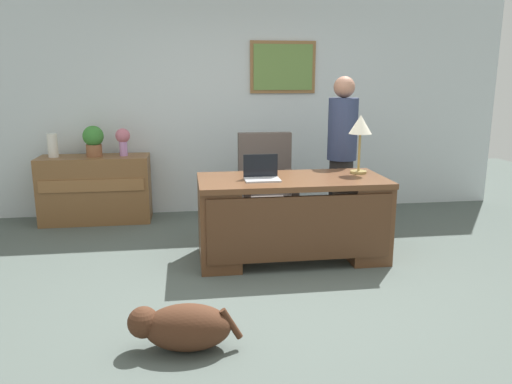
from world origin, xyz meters
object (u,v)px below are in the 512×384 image
vase_with_flowers (123,139)px  desk_lamp (360,128)px  armchair (267,188)px  person_standing (342,154)px  vase_empty (53,145)px  credenza (96,189)px  laptop (261,173)px  potted_plant (93,140)px  dog_toy_bone (178,315)px  dog_lying (182,327)px  desk (292,216)px

vase_with_flowers → desk_lamp: bearing=-30.6°
armchair → person_standing: (0.80, -0.16, 0.40)m
vase_empty → credenza: bearing=-0.2°
laptop → potted_plant: size_ratio=0.89×
armchair → potted_plant: (-1.95, 0.65, 0.50)m
potted_plant → dog_toy_bone: size_ratio=2.52×
person_standing → laptop: 1.27m
person_standing → laptop: size_ratio=5.35×
vase_empty → person_standing: bearing=-14.1°
laptop → dog_lying: bearing=-116.2°
dog_lying → vase_empty: bearing=115.3°
vase_with_flowers → vase_empty: (-0.80, 0.00, -0.07)m
dog_lying → vase_with_flowers: vase_with_flowers is taller
credenza → dog_toy_bone: size_ratio=8.88×
laptop → vase_with_flowers: 2.13m
armchair → dog_toy_bone: 2.29m
dog_toy_bone → person_standing: bearing=46.3°
vase_with_flowers → dog_toy_bone: vase_with_flowers is taller
desk → person_standing: person_standing is taller
potted_plant → dog_toy_bone: (0.97, -2.67, -0.96)m
laptop → desk_lamp: desk_lamp is taller
vase_with_flowers → potted_plant: potted_plant is taller
dog_toy_bone → armchair: bearing=64.2°
desk_lamp → credenza: bearing=152.8°
dog_toy_bone → potted_plant: bearing=110.0°
credenza → dog_lying: 3.26m
laptop → dog_toy_bone: (-0.77, -1.08, -0.81)m
dog_lying → desk_lamp: desk_lamp is taller
desk → credenza: bearing=142.4°
armchair → desk_lamp: 1.32m
desk → person_standing: bearing=47.4°
person_standing → dog_lying: 2.97m
vase_empty → desk: bearing=-32.3°
vase_with_flowers → credenza: bearing=-179.8°
potted_plant → credenza: bearing=-174.1°
desk_lamp → vase_with_flowers: size_ratio=1.74×
dog_lying → armchair: bearing=68.8°
desk_lamp → dog_toy_bone: size_ratio=3.95×
dog_lying → potted_plant: potted_plant is taller
armchair → potted_plant: bearing=161.6°
dog_lying → desk_lamp: size_ratio=1.29×
credenza → dog_toy_bone: 2.87m
dog_lying → vase_with_flowers: bearing=102.2°
laptop → desk_lamp: (0.99, 0.17, 0.38)m
laptop → desk_lamp: 1.07m
desk_lamp → vase_empty: (-3.19, 1.42, -0.29)m
desk → desk_lamp: 1.07m
desk → laptop: laptop is taller
person_standing → laptop: bearing=-142.3°
armchair → vase_with_flowers: (-1.61, 0.65, 0.51)m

